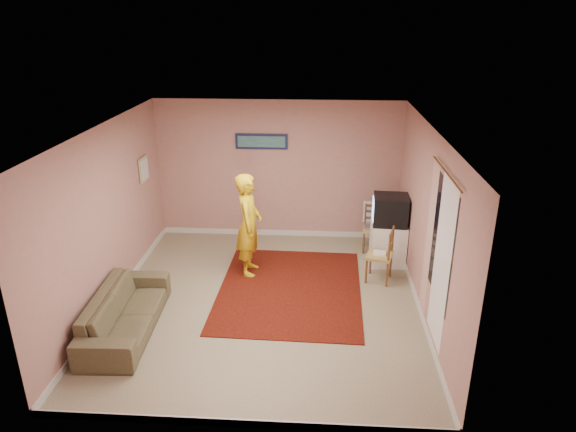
# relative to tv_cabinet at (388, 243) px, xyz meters

# --- Properties ---
(ground) EXTENTS (5.00, 5.00, 0.00)m
(ground) POSITION_rel_tv_cabinet_xyz_m (-1.95, -1.43, -0.36)
(ground) COLOR gray
(ground) RESTS_ON ground
(wall_back) EXTENTS (4.50, 0.02, 2.60)m
(wall_back) POSITION_rel_tv_cabinet_xyz_m (-1.95, 1.07, 0.94)
(wall_back) COLOR tan
(wall_back) RESTS_ON ground
(wall_front) EXTENTS (4.50, 0.02, 2.60)m
(wall_front) POSITION_rel_tv_cabinet_xyz_m (-1.95, -3.93, 0.94)
(wall_front) COLOR tan
(wall_front) RESTS_ON ground
(wall_left) EXTENTS (0.02, 5.00, 2.60)m
(wall_left) POSITION_rel_tv_cabinet_xyz_m (-4.20, -1.43, 0.94)
(wall_left) COLOR tan
(wall_left) RESTS_ON ground
(wall_right) EXTENTS (0.02, 5.00, 2.60)m
(wall_right) POSITION_rel_tv_cabinet_xyz_m (0.30, -1.43, 0.94)
(wall_right) COLOR tan
(wall_right) RESTS_ON ground
(ceiling) EXTENTS (4.50, 5.00, 0.02)m
(ceiling) POSITION_rel_tv_cabinet_xyz_m (-1.95, -1.43, 2.24)
(ceiling) COLOR white
(ceiling) RESTS_ON wall_back
(baseboard_back) EXTENTS (4.50, 0.02, 0.10)m
(baseboard_back) POSITION_rel_tv_cabinet_xyz_m (-1.95, 1.06, -0.31)
(baseboard_back) COLOR silver
(baseboard_back) RESTS_ON ground
(baseboard_front) EXTENTS (4.50, 0.02, 0.10)m
(baseboard_front) POSITION_rel_tv_cabinet_xyz_m (-1.95, -3.92, -0.31)
(baseboard_front) COLOR silver
(baseboard_front) RESTS_ON ground
(baseboard_left) EXTENTS (0.02, 5.00, 0.10)m
(baseboard_left) POSITION_rel_tv_cabinet_xyz_m (-4.19, -1.43, -0.31)
(baseboard_left) COLOR silver
(baseboard_left) RESTS_ON ground
(baseboard_right) EXTENTS (0.02, 5.00, 0.10)m
(baseboard_right) POSITION_rel_tv_cabinet_xyz_m (0.29, -1.43, -0.31)
(baseboard_right) COLOR silver
(baseboard_right) RESTS_ON ground
(window) EXTENTS (0.01, 1.10, 1.50)m
(window) POSITION_rel_tv_cabinet_xyz_m (0.29, -2.33, 1.09)
(window) COLOR black
(window) RESTS_ON wall_right
(curtain_sheer) EXTENTS (0.01, 0.75, 2.10)m
(curtain_sheer) POSITION_rel_tv_cabinet_xyz_m (0.28, -2.48, 0.89)
(curtain_sheer) COLOR white
(curtain_sheer) RESTS_ON wall_right
(curtain_floral) EXTENTS (0.01, 0.35, 2.10)m
(curtain_floral) POSITION_rel_tv_cabinet_xyz_m (0.27, -1.78, 0.89)
(curtain_floral) COLOR beige
(curtain_floral) RESTS_ON wall_right
(curtain_rod) EXTENTS (0.02, 1.40, 0.02)m
(curtain_rod) POSITION_rel_tv_cabinet_xyz_m (0.25, -2.33, 1.96)
(curtain_rod) COLOR brown
(curtain_rod) RESTS_ON wall_right
(picture_back) EXTENTS (0.95, 0.04, 0.28)m
(picture_back) POSITION_rel_tv_cabinet_xyz_m (-2.25, 1.04, 1.49)
(picture_back) COLOR #15193B
(picture_back) RESTS_ON wall_back
(picture_left) EXTENTS (0.04, 0.38, 0.42)m
(picture_left) POSITION_rel_tv_cabinet_xyz_m (-4.17, 0.17, 1.19)
(picture_left) COLOR tan
(picture_left) RESTS_ON wall_left
(area_rug) EXTENTS (2.25, 2.78, 0.01)m
(area_rug) POSITION_rel_tv_cabinet_xyz_m (-1.61, -1.04, -0.36)
(area_rug) COLOR #310705
(area_rug) RESTS_ON ground
(tv_cabinet) EXTENTS (0.57, 0.52, 0.73)m
(tv_cabinet) POSITION_rel_tv_cabinet_xyz_m (0.00, 0.00, 0.00)
(tv_cabinet) COLOR white
(tv_cabinet) RESTS_ON ground
(crt_tv) EXTENTS (0.60, 0.55, 0.49)m
(crt_tv) POSITION_rel_tv_cabinet_xyz_m (-0.01, 0.00, 0.61)
(crt_tv) COLOR black
(crt_tv) RESTS_ON tv_cabinet
(chair_a) EXTENTS (0.42, 0.40, 0.46)m
(chair_a) POSITION_rel_tv_cabinet_xyz_m (-0.20, 0.48, 0.15)
(chair_a) COLOR tan
(chair_a) RESTS_ON ground
(dvd_player) EXTENTS (0.35, 0.27, 0.06)m
(dvd_player) POSITION_rel_tv_cabinet_xyz_m (-0.20, 0.48, 0.09)
(dvd_player) COLOR #A6A6AA
(dvd_player) RESTS_ON chair_a
(blue_throw) EXTENTS (0.37, 0.05, 0.39)m
(blue_throw) POSITION_rel_tv_cabinet_xyz_m (-0.20, 0.67, 0.32)
(blue_throw) COLOR #85A1DA
(blue_throw) RESTS_ON chair_a
(chair_b) EXTENTS (0.48, 0.50, 0.49)m
(chair_b) POSITION_rel_tv_cabinet_xyz_m (-0.21, -0.64, 0.18)
(chair_b) COLOR tan
(chair_b) RESTS_ON ground
(game_console) EXTENTS (0.22, 0.17, 0.04)m
(game_console) POSITION_rel_tv_cabinet_xyz_m (-0.21, -0.64, 0.11)
(game_console) COLOR white
(game_console) RESTS_ON chair_b
(sofa) EXTENTS (0.85, 1.97, 0.57)m
(sofa) POSITION_rel_tv_cabinet_xyz_m (-3.75, -2.26, -0.08)
(sofa) COLOR brown
(sofa) RESTS_ON ground
(person) EXTENTS (0.41, 0.62, 1.70)m
(person) POSITION_rel_tv_cabinet_xyz_m (-2.30, -0.49, 0.49)
(person) COLOR gold
(person) RESTS_ON ground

